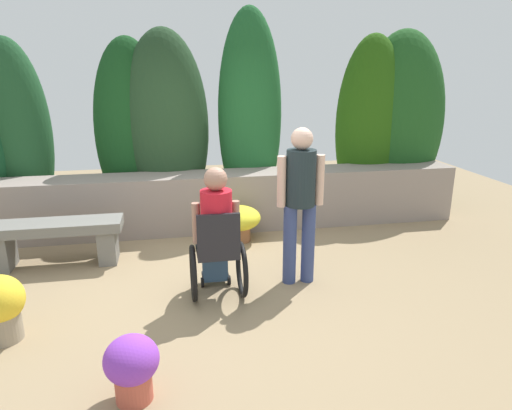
# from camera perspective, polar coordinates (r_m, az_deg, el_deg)

# --- Properties ---
(ground_plane) EXTENTS (12.38, 12.38, 0.00)m
(ground_plane) POSITION_cam_1_polar(r_m,az_deg,el_deg) (4.88, -5.75, -9.97)
(ground_plane) COLOR #937D5B
(stone_retaining_wall) EXTENTS (7.51, 0.58, 0.80)m
(stone_retaining_wall) POSITION_cam_1_polar(r_m,az_deg,el_deg) (6.38, -7.31, 0.38)
(stone_retaining_wall) COLOR gray
(stone_retaining_wall) RESTS_ON ground
(hedge_backdrop) EXTENTS (7.89, 1.03, 3.05)m
(hedge_backdrop) POSITION_cam_1_polar(r_m,az_deg,el_deg) (6.79, -6.14, 9.44)
(hedge_backdrop) COLOR #164A28
(hedge_backdrop) RESTS_ON ground
(stone_bench) EXTENTS (1.51, 0.42, 0.52)m
(stone_bench) POSITION_cam_1_polar(r_m,az_deg,el_deg) (5.69, -24.03, -3.62)
(stone_bench) COLOR slate
(stone_bench) RESTS_ON ground
(person_in_wheelchair) EXTENTS (0.53, 0.66, 1.33)m
(person_in_wheelchair) POSITION_cam_1_polar(r_m,az_deg,el_deg) (4.41, -5.00, -4.11)
(person_in_wheelchair) COLOR black
(person_in_wheelchair) RESTS_ON ground
(person_standing_companion) EXTENTS (0.49, 0.30, 1.65)m
(person_standing_companion) POSITION_cam_1_polar(r_m,az_deg,el_deg) (4.62, 5.61, 1.10)
(person_standing_companion) COLOR #364478
(person_standing_companion) RESTS_ON ground
(flower_pot_purple_near) EXTENTS (0.41, 0.41, 0.58)m
(flower_pot_purple_near) POSITION_cam_1_polar(r_m,az_deg,el_deg) (4.37, -29.62, -11.02)
(flower_pot_purple_near) COLOR gray
(flower_pot_purple_near) RESTS_ON ground
(flower_pot_terracotta_by_wall) EXTENTS (0.60, 0.60, 0.47)m
(flower_pot_terracotta_by_wall) POSITION_cam_1_polar(r_m,az_deg,el_deg) (5.95, -2.28, -1.96)
(flower_pot_terracotta_by_wall) COLOR brown
(flower_pot_terracotta_by_wall) RESTS_ON ground
(flower_pot_red_accent) EXTENTS (0.37, 0.37, 0.48)m
(flower_pot_red_accent) POSITION_cam_1_polar(r_m,az_deg,el_deg) (3.35, -15.37, -18.96)
(flower_pot_red_accent) COLOR #C15542
(flower_pot_red_accent) RESTS_ON ground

